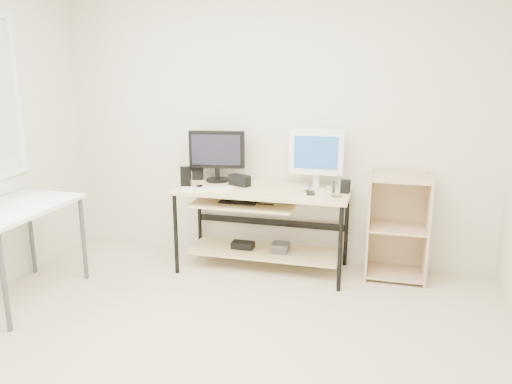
{
  "coord_description": "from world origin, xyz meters",
  "views": [
    {
      "loc": [
        1.03,
        -2.43,
        1.77
      ],
      "look_at": [
        0.03,
        1.3,
        0.8
      ],
      "focal_mm": 35.0,
      "sensor_mm": 36.0,
      "label": 1
    }
  ],
  "objects_px": {
    "white_imac": "(316,154)",
    "audio_controller": "(186,176)",
    "side_table": "(15,217)",
    "black_monitor": "(217,153)",
    "shelf_unit": "(397,226)",
    "desk": "(260,211)"
  },
  "relations": [
    {
      "from": "side_table",
      "to": "black_monitor",
      "type": "relative_size",
      "value": 1.96
    },
    {
      "from": "shelf_unit",
      "to": "black_monitor",
      "type": "height_order",
      "value": "black_monitor"
    },
    {
      "from": "black_monitor",
      "to": "audio_controller",
      "type": "distance_m",
      "value": 0.37
    },
    {
      "from": "side_table",
      "to": "white_imac",
      "type": "relative_size",
      "value": 1.98
    },
    {
      "from": "shelf_unit",
      "to": "white_imac",
      "type": "distance_m",
      "value": 0.93
    },
    {
      "from": "desk",
      "to": "black_monitor",
      "type": "xyz_separation_m",
      "value": [
        -0.45,
        0.16,
        0.48
      ]
    },
    {
      "from": "side_table",
      "to": "desk",
      "type": "bearing_deg",
      "value": 32.65
    },
    {
      "from": "audio_controller",
      "to": "black_monitor",
      "type": "bearing_deg",
      "value": 37.46
    },
    {
      "from": "side_table",
      "to": "shelf_unit",
      "type": "xyz_separation_m",
      "value": [
        2.83,
        1.22,
        -0.22
      ]
    },
    {
      "from": "shelf_unit",
      "to": "white_imac",
      "type": "height_order",
      "value": "white_imac"
    },
    {
      "from": "shelf_unit",
      "to": "audio_controller",
      "type": "distance_m",
      "value": 1.89
    },
    {
      "from": "black_monitor",
      "to": "desk",
      "type": "bearing_deg",
      "value": -28.4
    },
    {
      "from": "black_monitor",
      "to": "audio_controller",
      "type": "xyz_separation_m",
      "value": [
        -0.21,
        -0.24,
        -0.18
      ]
    },
    {
      "from": "desk",
      "to": "audio_controller",
      "type": "relative_size",
      "value": 8.49
    },
    {
      "from": "shelf_unit",
      "to": "white_imac",
      "type": "bearing_deg",
      "value": 178.77
    },
    {
      "from": "side_table",
      "to": "shelf_unit",
      "type": "relative_size",
      "value": 1.11
    },
    {
      "from": "white_imac",
      "to": "audio_controller",
      "type": "distance_m",
      "value": 1.16
    },
    {
      "from": "side_table",
      "to": "shelf_unit",
      "type": "height_order",
      "value": "shelf_unit"
    },
    {
      "from": "desk",
      "to": "white_imac",
      "type": "distance_m",
      "value": 0.7
    },
    {
      "from": "white_imac",
      "to": "audio_controller",
      "type": "xyz_separation_m",
      "value": [
        -1.11,
        -0.26,
        -0.2
      ]
    },
    {
      "from": "desk",
      "to": "black_monitor",
      "type": "bearing_deg",
      "value": 160.86
    },
    {
      "from": "desk",
      "to": "side_table",
      "type": "bearing_deg",
      "value": -147.35
    }
  ]
}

